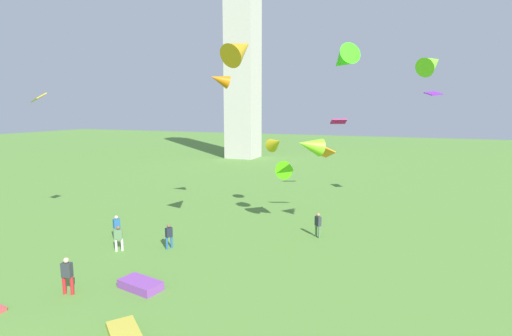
# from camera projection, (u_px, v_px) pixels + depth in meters

# --- Properties ---
(monument_obelisk) EXTENTS (5.05, 5.05, 44.27)m
(monument_obelisk) POSITION_uv_depth(u_px,v_px,m) (243.00, 29.00, 65.31)
(monument_obelisk) COLOR #B7B2A8
(monument_obelisk) RESTS_ON ground_plane
(person_0) EXTENTS (0.47, 0.44, 1.59)m
(person_0) POSITION_uv_depth(u_px,v_px,m) (119.00, 237.00, 23.36)
(person_0) COLOR silver
(person_0) RESTS_ON ground_plane
(person_1) EXTENTS (0.39, 0.48, 1.60)m
(person_1) POSITION_uv_depth(u_px,v_px,m) (117.00, 226.00, 25.58)
(person_1) COLOR #51754C
(person_1) RESTS_ON ground_plane
(person_2) EXTENTS (0.50, 0.48, 1.69)m
(person_2) POSITION_uv_depth(u_px,v_px,m) (318.00, 224.00, 25.88)
(person_2) COLOR #51754C
(person_2) RESTS_ON ground_plane
(person_3) EXTENTS (0.38, 0.47, 1.57)m
(person_3) POSITION_uv_depth(u_px,v_px,m) (169.00, 235.00, 23.78)
(person_3) COLOR #235693
(person_3) RESTS_ON ground_plane
(person_4) EXTENTS (0.55, 0.37, 1.80)m
(person_4) POSITION_uv_depth(u_px,v_px,m) (67.00, 274.00, 17.87)
(person_4) COLOR red
(person_4) RESTS_ON ground_plane
(kite_flying_0) EXTENTS (1.79, 2.51, 2.05)m
(kite_flying_0) POSITION_uv_depth(u_px,v_px,m) (240.00, 49.00, 20.53)
(kite_flying_0) COLOR #BB8C15
(kite_flying_1) EXTENTS (1.72, 1.43, 0.51)m
(kite_flying_1) POSITION_uv_depth(u_px,v_px,m) (339.00, 122.00, 36.86)
(kite_flying_1) COLOR #B30A65
(kite_flying_2) EXTENTS (1.24, 1.09, 0.69)m
(kite_flying_2) POSITION_uv_depth(u_px,v_px,m) (39.00, 98.00, 26.30)
(kite_flying_2) COLOR gold
(kite_flying_3) EXTENTS (1.45, 1.60, 0.43)m
(kite_flying_3) POSITION_uv_depth(u_px,v_px,m) (433.00, 93.00, 31.20)
(kite_flying_3) COLOR purple
(kite_flying_4) EXTENTS (2.17, 2.18, 1.53)m
(kite_flying_4) POSITION_uv_depth(u_px,v_px,m) (310.00, 145.00, 24.85)
(kite_flying_4) COLOR #7CD822
(kite_flying_5) EXTENTS (1.55, 2.11, 1.49)m
(kite_flying_5) POSITION_uv_depth(u_px,v_px,m) (289.00, 170.00, 28.10)
(kite_flying_5) COLOR #59E812
(kite_flying_6) EXTENTS (1.71, 1.94, 1.43)m
(kite_flying_6) POSITION_uv_depth(u_px,v_px,m) (432.00, 63.00, 19.23)
(kite_flying_6) COLOR #70DA26
(kite_flying_7) EXTENTS (1.81, 1.82, 1.32)m
(kite_flying_7) POSITION_uv_depth(u_px,v_px,m) (220.00, 79.00, 28.37)
(kite_flying_7) COLOR #C6660B
(kite_flying_8) EXTENTS (2.18, 2.31, 1.68)m
(kite_flying_8) POSITION_uv_depth(u_px,v_px,m) (343.00, 60.00, 21.18)
(kite_flying_8) COLOR #2AD20C
(kite_flying_9) EXTENTS (2.09, 2.07, 1.55)m
(kite_flying_9) POSITION_uv_depth(u_px,v_px,m) (276.00, 143.00, 30.48)
(kite_flying_9) COLOR gold
(kite_flying_10) EXTENTS (1.88, 1.68, 1.17)m
(kite_flying_10) POSITION_uv_depth(u_px,v_px,m) (323.00, 151.00, 28.86)
(kite_flying_10) COLOR orange
(kite_bundle_0) EXTENTS (2.28, 1.44, 0.42)m
(kite_bundle_0) POSITION_uv_depth(u_px,v_px,m) (141.00, 285.00, 18.52)
(kite_bundle_0) COLOR purple
(kite_bundle_0) RESTS_ON ground_plane
(kite_bundle_2) EXTENTS (2.26, 2.08, 0.26)m
(kite_bundle_2) POSITION_uv_depth(u_px,v_px,m) (125.00, 334.00, 14.60)
(kite_bundle_2) COLOR gold
(kite_bundle_2) RESTS_ON ground_plane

